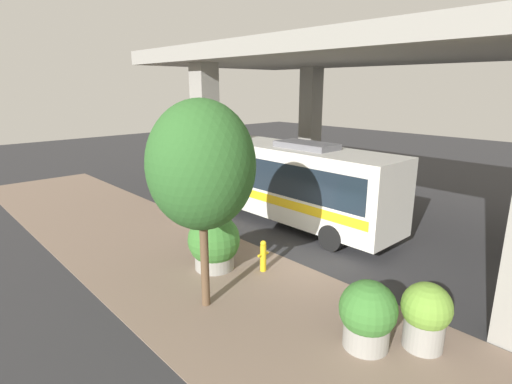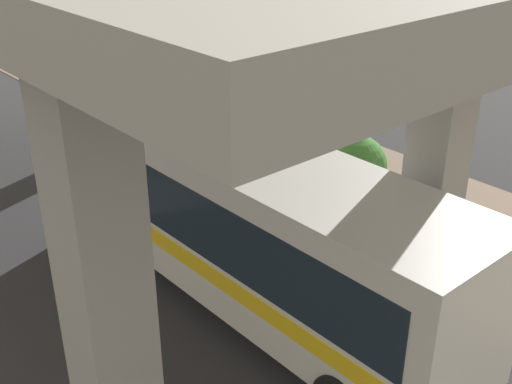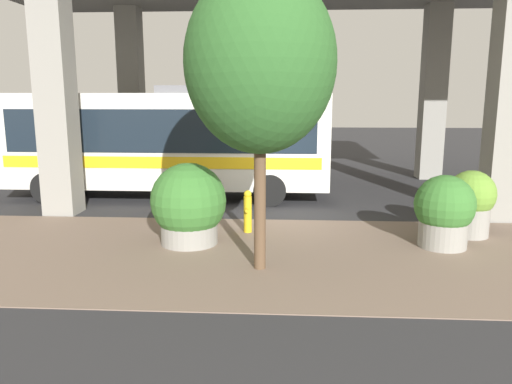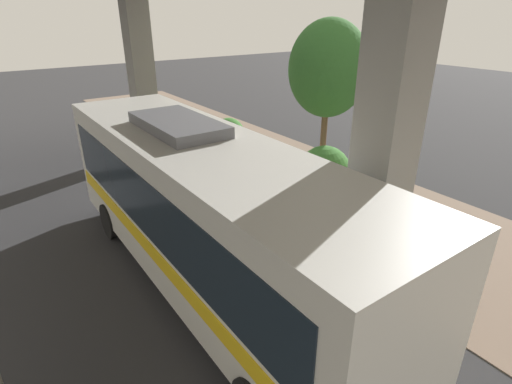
% 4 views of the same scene
% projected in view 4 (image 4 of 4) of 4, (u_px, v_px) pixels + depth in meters
% --- Properties ---
extents(ground_plane, '(80.00, 80.00, 0.00)m').
position_uv_depth(ground_plane, '(233.00, 197.00, 13.65)').
color(ground_plane, '#2D2D30').
rests_on(ground_plane, ground).
extents(sidewalk_strip, '(6.00, 40.00, 0.02)m').
position_uv_depth(sidewalk_strip, '(299.00, 178.00, 15.23)').
color(sidewalk_strip, '#7A6656').
rests_on(sidewalk_strip, ground).
extents(bus, '(2.70, 10.43, 3.68)m').
position_uv_depth(bus, '(205.00, 206.00, 8.60)').
color(bus, silver).
rests_on(bus, ground).
extents(fire_hydrant, '(0.42, 0.20, 1.08)m').
position_uv_depth(fire_hydrant, '(275.00, 180.00, 13.62)').
color(fire_hydrant, gold).
rests_on(fire_hydrant, ground).
extents(planter_front, '(1.73, 1.73, 1.89)m').
position_uv_depth(planter_front, '(324.00, 175.00, 13.08)').
color(planter_front, gray).
rests_on(planter_front, ground).
extents(planter_middle, '(1.14, 1.14, 1.62)m').
position_uv_depth(planter_middle, '(199.00, 135.00, 17.49)').
color(planter_middle, gray).
rests_on(planter_middle, ground).
extents(planter_back, '(1.33, 1.33, 1.65)m').
position_uv_depth(planter_back, '(229.00, 137.00, 17.32)').
color(planter_back, gray).
rests_on(planter_back, ground).
extents(street_tree_near, '(2.80, 2.80, 5.66)m').
position_uv_depth(street_tree_near, '(328.00, 69.00, 13.91)').
color(street_tree_near, brown).
rests_on(street_tree_near, ground).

